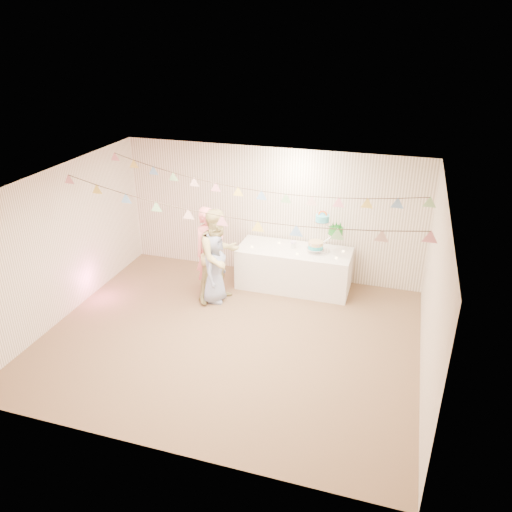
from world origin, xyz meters
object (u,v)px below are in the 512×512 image
(cake_stand, at_px, (325,236))
(person_child, at_px, (214,267))
(table, at_px, (294,268))
(person_adult_b, at_px, (219,256))
(person_adult_a, at_px, (210,251))

(cake_stand, distance_m, person_child, 2.12)
(table, relative_size, cake_stand, 2.82)
(person_adult_b, bearing_deg, table, -20.87)
(cake_stand, bearing_deg, person_adult_a, -161.42)
(person_child, bearing_deg, cake_stand, -64.73)
(person_adult_b, relative_size, person_child, 1.31)
(table, relative_size, person_adult_b, 1.21)
(person_adult_a, height_order, person_adult_b, person_adult_b)
(table, xyz_separation_m, person_adult_a, (-1.47, -0.63, 0.45))
(cake_stand, height_order, person_adult_a, person_adult_a)
(cake_stand, distance_m, person_adult_b, 2.00)
(table, relative_size, person_child, 1.59)
(table, distance_m, person_adult_b, 1.56)
(person_adult_a, bearing_deg, person_child, -113.08)
(table, bearing_deg, person_adult_a, -156.84)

